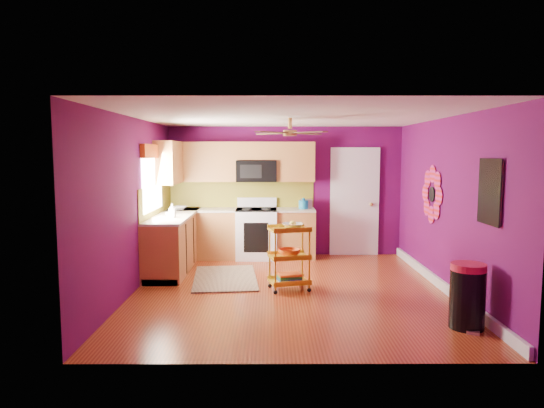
{
  "coord_description": "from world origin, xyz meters",
  "views": [
    {
      "loc": [
        -0.28,
        -6.9,
        1.99
      ],
      "look_at": [
        -0.26,
        0.4,
        1.22
      ],
      "focal_mm": 32.0,
      "sensor_mm": 36.0,
      "label": 1
    }
  ],
  "objects": [
    {
      "name": "rolling_cart",
      "position": [
        -0.0,
        0.01,
        0.52
      ],
      "size": [
        0.64,
        0.53,
        1.02
      ],
      "color": "gold",
      "rests_on": "ground"
    },
    {
      "name": "toaster",
      "position": [
        0.4,
        2.28,
        1.03
      ],
      "size": [
        0.22,
        0.15,
        0.18
      ],
      "primitive_type": "cube",
      "color": "beige",
      "rests_on": "lower_cabinets"
    },
    {
      "name": "teal_kettle",
      "position": [
        0.34,
        2.2,
        1.02
      ],
      "size": [
        0.18,
        0.18,
        0.21
      ],
      "color": "#146C97",
      "rests_on": "lower_cabinets"
    },
    {
      "name": "ground",
      "position": [
        0.0,
        0.0,
        0.0
      ],
      "size": [
        5.0,
        5.0,
        0.0
      ],
      "primitive_type": "plane",
      "color": "maroon",
      "rests_on": "ground"
    },
    {
      "name": "electric_range",
      "position": [
        -0.55,
        2.17,
        0.48
      ],
      "size": [
        0.76,
        0.66,
        1.13
      ],
      "color": "white",
      "rests_on": "ground"
    },
    {
      "name": "counter_dish",
      "position": [
        -1.97,
        2.06,
        0.97
      ],
      "size": [
        0.26,
        0.26,
        0.06
      ],
      "primitive_type": "imported",
      "color": "white",
      "rests_on": "lower_cabinets"
    },
    {
      "name": "right_wall_art",
      "position": [
        2.23,
        -0.34,
        1.44
      ],
      "size": [
        0.04,
        2.74,
        1.04
      ],
      "color": "black",
      "rests_on": "ground"
    },
    {
      "name": "trash_can",
      "position": [
        1.95,
        -1.55,
        0.37
      ],
      "size": [
        0.52,
        0.52,
        0.75
      ],
      "color": "black",
      "rests_on": "ground"
    },
    {
      "name": "lower_cabinets",
      "position": [
        -1.35,
        1.82,
        0.43
      ],
      "size": [
        2.81,
        2.31,
        0.94
      ],
      "color": "#935828",
      "rests_on": "ground"
    },
    {
      "name": "panel_door",
      "position": [
        1.35,
        2.47,
        1.02
      ],
      "size": [
        0.95,
        0.11,
        2.15
      ],
      "color": "white",
      "rests_on": "ground"
    },
    {
      "name": "ceiling_fan",
      "position": [
        0.0,
        0.2,
        2.29
      ],
      "size": [
        1.01,
        1.01,
        0.26
      ],
      "color": "#BF8C3F",
      "rests_on": "ground"
    },
    {
      "name": "soap_bottle_a",
      "position": [
        -1.89,
        0.95,
        1.04
      ],
      "size": [
        0.09,
        0.09,
        0.2
      ],
      "primitive_type": "imported",
      "color": "#EA3F72",
      "rests_on": "lower_cabinets"
    },
    {
      "name": "soap_bottle_b",
      "position": [
        -2.0,
        1.49,
        1.03
      ],
      "size": [
        0.14,
        0.14,
        0.18
      ],
      "primitive_type": "imported",
      "color": "white",
      "rests_on": "lower_cabinets"
    },
    {
      "name": "upper_cabinetry",
      "position": [
        -1.24,
        2.17,
        1.8
      ],
      "size": [
        2.8,
        2.3,
        1.26
      ],
      "color": "#935828",
      "rests_on": "ground"
    },
    {
      "name": "counter_cup",
      "position": [
        -1.95,
        0.97,
        0.98
      ],
      "size": [
        0.11,
        0.11,
        0.09
      ],
      "primitive_type": "imported",
      "color": "white",
      "rests_on": "lower_cabinets"
    },
    {
      "name": "left_window",
      "position": [
        -2.22,
        1.05,
        1.74
      ],
      "size": [
        0.08,
        1.35,
        1.08
      ],
      "color": "white",
      "rests_on": "ground"
    },
    {
      "name": "room_envelope",
      "position": [
        0.03,
        0.0,
        1.63
      ],
      "size": [
        4.54,
        5.04,
        2.52
      ],
      "color": "#550949",
      "rests_on": "ground"
    },
    {
      "name": "shag_rug",
      "position": [
        -1.01,
        0.63,
        0.01
      ],
      "size": [
        1.12,
        1.67,
        0.02
      ],
      "primitive_type": "cube",
      "rotation": [
        0.0,
        0.0,
        0.1
      ],
      "color": "black",
      "rests_on": "ground"
    }
  ]
}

